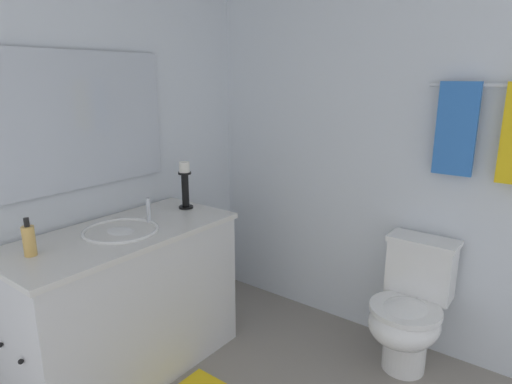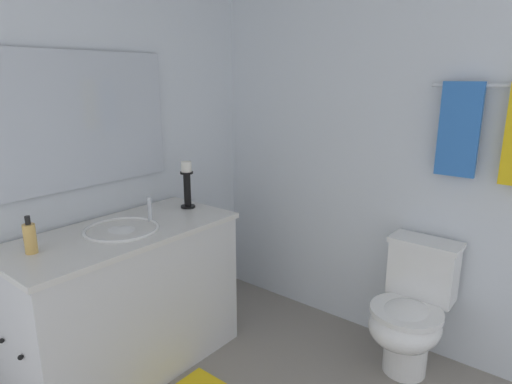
% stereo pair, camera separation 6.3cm
% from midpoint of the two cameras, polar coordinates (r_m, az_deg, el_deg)
% --- Properties ---
extents(wall_back, '(2.63, 0.04, 2.45)m').
position_cam_midpoint_polar(wall_back, '(2.73, 18.72, 5.36)').
color(wall_back, silver).
rests_on(wall_back, ground).
extents(wall_left, '(0.04, 2.47, 2.45)m').
position_cam_midpoint_polar(wall_left, '(2.63, -20.69, 4.84)').
color(wall_left, silver).
rests_on(wall_left, ground).
extents(vanity_cabinet, '(0.58, 1.25, 0.84)m').
position_cam_midpoint_polar(vanity_cabinet, '(2.61, -15.77, -13.55)').
color(vanity_cabinet, silver).
rests_on(vanity_cabinet, ground).
extents(sink_basin, '(0.40, 0.40, 0.24)m').
position_cam_midpoint_polar(sink_basin, '(2.45, -16.38, -5.62)').
color(sink_basin, white).
rests_on(sink_basin, vanity_cabinet).
extents(mirror, '(0.02, 1.06, 0.73)m').
position_cam_midpoint_polar(mirror, '(2.55, -21.04, 8.73)').
color(mirror, silver).
extents(candle_holder_tall, '(0.09, 0.09, 0.29)m').
position_cam_midpoint_polar(candle_holder_tall, '(2.72, -8.36, 1.08)').
color(candle_holder_tall, black).
rests_on(candle_holder_tall, vanity_cabinet).
extents(soap_bottle, '(0.06, 0.06, 0.18)m').
position_cam_midpoint_polar(soap_bottle, '(2.26, -26.77, -5.39)').
color(soap_bottle, '#E5B259').
rests_on(soap_bottle, vanity_cabinet).
extents(toilet, '(0.39, 0.54, 0.75)m').
position_cam_midpoint_polar(toilet, '(2.68, 20.19, -14.55)').
color(toilet, white).
rests_on(toilet, ground).
extents(towel_bar, '(0.65, 0.02, 0.02)m').
position_cam_midpoint_polar(towel_bar, '(2.51, 30.02, 11.97)').
color(towel_bar, silver).
extents(towel_near_vanity, '(0.20, 0.03, 0.49)m').
position_cam_midpoint_polar(towel_near_vanity, '(2.54, 25.67, 7.35)').
color(towel_near_vanity, blue).
rests_on(towel_near_vanity, towel_bar).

